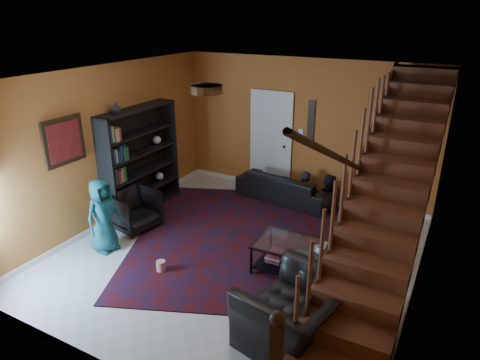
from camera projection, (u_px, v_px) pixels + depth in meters
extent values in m
plane|color=beige|center=(238.00, 254.00, 6.84)|extent=(5.50, 5.50, 0.00)
plane|color=#B66628|center=(304.00, 130.00, 8.56)|extent=(5.20, 0.00, 5.20)
plane|color=#B66628|center=(100.00, 262.00, 4.07)|extent=(5.20, 0.00, 5.20)
plane|color=#B66628|center=(108.00, 147.00, 7.46)|extent=(0.00, 5.50, 5.50)
plane|color=#B66628|center=(426.00, 208.00, 5.17)|extent=(0.00, 5.50, 5.50)
plane|color=white|center=(238.00, 76.00, 5.80)|extent=(5.50, 5.50, 0.00)
cube|color=silver|center=(300.00, 191.00, 9.06)|extent=(5.20, 0.02, 0.10)
cube|color=silver|center=(116.00, 216.00, 7.96)|extent=(0.02, 5.50, 0.10)
cube|color=#B66628|center=(385.00, 206.00, 5.41)|extent=(0.95, 4.92, 2.83)
cube|color=black|center=(350.00, 194.00, 5.58)|extent=(0.04, 5.02, 3.02)
cylinder|color=black|center=(356.00, 162.00, 5.40)|extent=(0.07, 4.20, 2.44)
cube|color=black|center=(141.00, 161.00, 8.02)|extent=(0.35, 1.80, 2.00)
cube|color=black|center=(144.00, 190.00, 8.24)|extent=(0.35, 1.72, 0.03)
cube|color=black|center=(140.00, 152.00, 7.96)|extent=(0.35, 1.72, 0.03)
cube|color=silver|center=(271.00, 143.00, 8.99)|extent=(0.82, 0.05, 2.05)
cube|color=maroon|center=(64.00, 141.00, 6.59)|extent=(0.04, 0.74, 0.74)
cube|color=black|center=(311.00, 123.00, 8.42)|extent=(0.14, 0.03, 0.90)
cylinder|color=#3F2814|center=(206.00, 89.00, 5.17)|extent=(0.40, 0.40, 0.10)
cube|color=#3F0B0B|center=(242.00, 237.00, 7.32)|extent=(4.83, 5.10, 0.02)
imported|color=black|center=(286.00, 187.00, 8.68)|extent=(2.06, 1.02, 0.58)
imported|color=black|center=(134.00, 210.00, 7.54)|extent=(0.89, 0.87, 0.70)
imported|color=black|center=(295.00, 313.00, 4.91)|extent=(1.28, 1.40, 0.78)
imported|color=black|center=(304.00, 198.00, 8.61)|extent=(0.43, 0.29, 1.13)
imported|color=black|center=(327.00, 202.00, 8.40)|extent=(0.59, 0.48, 1.15)
imported|color=#185D5E|center=(103.00, 215.00, 6.74)|extent=(0.46, 0.65, 1.23)
cube|color=black|center=(251.00, 261.00, 6.22)|extent=(0.03, 0.03, 0.48)
cube|color=black|center=(333.00, 284.00, 5.68)|extent=(0.03, 0.03, 0.48)
cube|color=black|center=(271.00, 240.00, 6.78)|extent=(0.03, 0.03, 0.48)
cube|color=black|center=(347.00, 260.00, 6.24)|extent=(0.03, 0.03, 0.48)
cube|color=black|center=(299.00, 267.00, 6.27)|extent=(1.23, 0.71, 0.02)
cube|color=silver|center=(300.00, 246.00, 6.14)|extent=(1.29, 0.77, 0.02)
imported|color=#999999|center=(321.00, 250.00, 5.91)|extent=(0.14, 0.14, 0.11)
imported|color=#999999|center=(324.00, 246.00, 6.04)|extent=(0.10, 0.10, 0.09)
imported|color=#999999|center=(320.00, 250.00, 5.97)|extent=(0.24, 0.24, 0.05)
imported|color=#999999|center=(116.00, 108.00, 7.20)|extent=(0.18, 0.18, 0.19)
cylinder|color=red|center=(161.00, 266.00, 6.34)|extent=(0.17, 0.17, 0.16)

